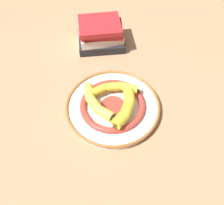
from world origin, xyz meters
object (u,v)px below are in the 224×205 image
(banana_a, at_px, (115,88))
(decorative_bowl, at_px, (112,106))
(book_stack, at_px, (101,35))
(banana_b, at_px, (95,102))
(banana_c, at_px, (126,109))

(banana_a, bearing_deg, decorative_bowl, 74.65)
(decorative_bowl, height_order, book_stack, book_stack)
(banana_b, height_order, banana_c, banana_c)
(decorative_bowl, bearing_deg, banana_c, 147.19)
(banana_c, bearing_deg, banana_b, 92.37)
(decorative_bowl, distance_m, banana_a, 0.07)
(decorative_bowl, height_order, banana_a, banana_a)
(decorative_bowl, distance_m, book_stack, 0.36)
(banana_b, distance_m, book_stack, 0.36)
(decorative_bowl, bearing_deg, banana_b, 14.84)
(book_stack, bearing_deg, decorative_bowl, 94.03)
(banana_a, height_order, banana_b, banana_b)
(banana_b, relative_size, book_stack, 0.70)
(decorative_bowl, xyz_separation_m, banana_c, (-0.05, 0.03, 0.04))
(banana_a, xyz_separation_m, banana_b, (0.06, 0.07, 0.00))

